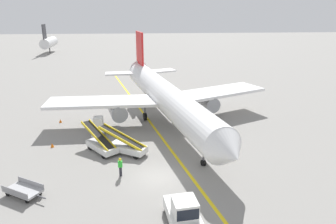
% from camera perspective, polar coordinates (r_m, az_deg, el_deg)
% --- Properties ---
extents(ground_plane, '(300.00, 300.00, 0.00)m').
position_cam_1_polar(ground_plane, '(27.60, -1.80, -11.62)').
color(ground_plane, gray).
extents(taxi_line_yellow, '(18.40, 77.99, 0.01)m').
position_cam_1_polar(taxi_line_yellow, '(32.11, 0.68, -7.03)').
color(taxi_line_yellow, yellow).
rests_on(taxi_line_yellow, ground).
extents(airliner, '(27.95, 35.01, 10.10)m').
position_cam_1_polar(airliner, '(38.83, -0.58, 2.93)').
color(airliner, white).
rests_on(airliner, ground).
extents(pushback_tug, '(2.35, 3.81, 2.20)m').
position_cam_1_polar(pushback_tug, '(21.85, 2.71, -17.55)').
color(pushback_tug, silver).
rests_on(pushback_tug, ground).
extents(baggage_tug_near_wing, '(1.41, 2.44, 2.10)m').
position_cam_1_polar(baggage_tug_near_wing, '(36.32, -12.41, -2.78)').
color(baggage_tug_near_wing, silver).
rests_on(baggage_tug_near_wing, ground).
extents(belt_loader_forward_hold, '(4.95, 3.61, 2.59)m').
position_cam_1_polar(belt_loader_forward_hold, '(31.55, -7.45, -6.13)').
color(belt_loader_forward_hold, silver).
rests_on(belt_loader_forward_hold, ground).
extents(belt_loader_aft_hold, '(4.06, 4.71, 2.59)m').
position_cam_1_polar(belt_loader_aft_hold, '(32.38, -11.92, -5.72)').
color(belt_loader_aft_hold, silver).
rests_on(belt_loader_aft_hold, ground).
extents(baggage_cart_loaded, '(3.64, 2.77, 0.94)m').
position_cam_1_polar(baggage_cart_loaded, '(27.32, -24.57, -12.67)').
color(baggage_cart_loaded, '#A5A5A8').
rests_on(baggage_cart_loaded, ground).
extents(ground_crew_marshaller, '(0.36, 0.24, 1.70)m').
position_cam_1_polar(ground_crew_marshaller, '(27.62, -8.57, -9.65)').
color(ground_crew_marshaller, '#26262D').
rests_on(ground_crew_marshaller, ground).
extents(safety_cone_nose_left, '(0.36, 0.36, 0.44)m').
position_cam_1_polar(safety_cone_nose_left, '(34.98, -20.11, -5.62)').
color(safety_cone_nose_left, orange).
rests_on(safety_cone_nose_left, ground).
extents(safety_cone_nose_right, '(0.36, 0.36, 0.44)m').
position_cam_1_polar(safety_cone_nose_right, '(41.86, -18.78, -1.51)').
color(safety_cone_nose_right, orange).
rests_on(safety_cone_nose_right, ground).
extents(distant_aircraft_far_left, '(3.00, 10.10, 8.80)m').
position_cam_1_polar(distant_aircraft_far_left, '(106.70, -20.66, 11.65)').
color(distant_aircraft_far_left, silver).
rests_on(distant_aircraft_far_left, ground).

